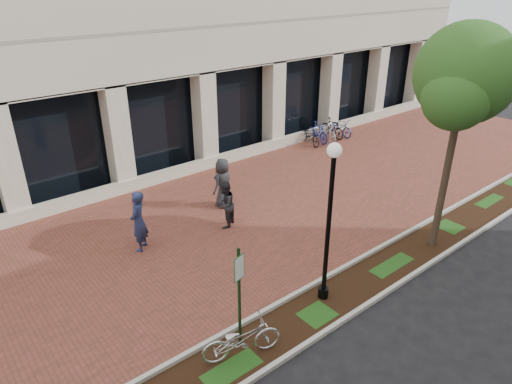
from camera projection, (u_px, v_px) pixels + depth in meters
ground at (236, 218)px, 16.30m from camera, size 120.00×120.00×0.00m
brick_plaza at (236, 218)px, 16.30m from camera, size 40.00×9.00×0.01m
planting_strip at (350, 290)px, 12.63m from camera, size 40.00×1.50×0.01m
curb_plaza_side at (330, 275)px, 13.13m from camera, size 40.00×0.12×0.12m
curb_street_side at (372, 302)px, 12.08m from camera, size 40.00×0.12×0.12m
parking_sign at (239, 287)px, 10.04m from camera, size 0.34×0.07×2.68m
lamppost at (329, 216)px, 11.27m from camera, size 0.36×0.36×4.41m
street_tree at (465, 80)px, 12.49m from camera, size 3.35×2.79×6.85m
locked_bicycle at (241, 339)px, 10.25m from camera, size 1.97×1.22×0.98m
pedestrian_left at (139, 221)px, 14.07m from camera, size 0.86×0.85×2.00m
pedestrian_mid at (225, 205)px, 15.44m from camera, size 1.03×0.97×1.68m
pedestrian_right at (223, 183)px, 16.81m from camera, size 1.06×0.86×1.87m
bollard at (329, 138)px, 22.76m from camera, size 0.12×0.12×0.95m
bike_rack_cluster at (325, 131)px, 23.79m from camera, size 3.06×1.86×1.03m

